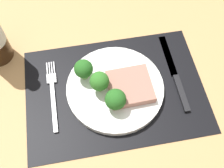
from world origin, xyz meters
TOP-DOWN VIEW (x-y plane):
  - ground_plane at (0.00, 0.00)cm, footprint 140.00×110.00cm
  - placemat at (0.00, 0.00)cm, footprint 43.62×30.39cm
  - plate at (0.00, 0.00)cm, footprint 23.61×23.61cm
  - steak at (3.38, -1.12)cm, footprint 10.43×10.04cm
  - broccoli_near_fork at (-0.86, -4.92)cm, footprint 4.85×4.85cm
  - broccoli_near_steak at (-6.82, 4.03)cm, footprint 4.52×4.52cm
  - broccoli_back_left at (-3.69, -0.19)cm, footprint 4.54×4.54cm
  - fork at (-15.14, 1.42)cm, footprint 2.40×19.20cm
  - knife at (15.68, 0.53)cm, footprint 1.80×23.00cm

SIDE VIEW (x-z plane):
  - ground_plane at x=0.00cm, z-range -3.00..0.00cm
  - placemat at x=0.00cm, z-range 0.00..0.30cm
  - fork at x=-15.14cm, z-range 0.30..0.80cm
  - knife at x=15.68cm, z-range 0.20..1.00cm
  - plate at x=0.00cm, z-range 0.30..1.90cm
  - steak at x=3.38cm, z-range 1.90..3.96cm
  - broccoli_near_fork at x=-0.86cm, z-range 2.27..8.01cm
  - broccoli_near_steak at x=-6.82cm, z-range 2.48..8.42cm
  - broccoli_back_left at x=-3.69cm, z-range 2.57..8.66cm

